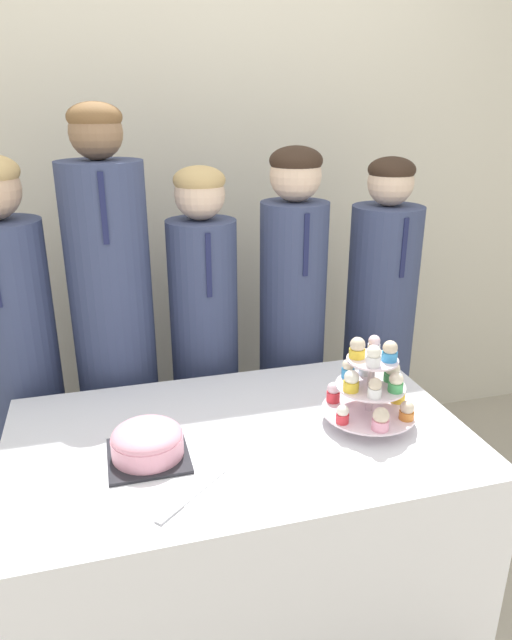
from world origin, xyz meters
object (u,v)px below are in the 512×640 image
Objects in this scene: student_1 at (117,353)px; student_2 at (206,363)px; student_0 at (20,380)px; student_4 at (377,345)px; cake_knife at (183,503)px; cupcake_stand at (372,385)px; round_cake at (147,442)px; student_3 at (292,346)px.

student_2 is at bearing -0.00° from student_1.
student_1 is 1.14× the size of student_2.
student_0 reaches higher than student_4.
cake_knife is 0.63m from cupcake_stand.
cake_knife is 0.86m from student_2.
round_cake is 0.23m from cake_knife.
cupcake_stand is at bearing -41.84° from student_1.
cupcake_stand is 0.73m from student_4.
student_1 is at bearing 180.00° from student_4.
student_0 is at bearing -180.00° from student_1.
student_1 reaches higher than cake_knife.
cupcake_stand is 0.64m from student_3.
student_3 is 1.03× the size of student_4.
student_4 reaches higher than round_cake.
cake_knife is 0.14× the size of student_3.
student_2 is 0.72m from student_4.
student_3 reaches higher than student_4.
student_1 reaches higher than student_2.
student_4 is (0.37, 0.00, -0.04)m from student_3.
student_1 is 0.33m from student_2.
cupcake_stand is at bearing -87.37° from student_3.
student_0 is 0.66m from student_2.
student_2 reaches higher than cake_knife.
student_1 is (-0.11, 0.84, 0.04)m from cake_knife.
student_0 is 1.03× the size of student_4.
cake_knife is at bearing -123.45° from student_3.
student_1 reaches higher than cupcake_stand.
student_4 reaches higher than cupcake_stand.
student_3 is at bearing -0.00° from student_1.
round_cake is at bearing -147.64° from student_4.
student_0 reaches higher than student_2.
student_4 is at bearing -0.00° from student_1.
student_0 is at bearing 121.76° from round_cake.
student_2 is (0.32, -0.00, -0.08)m from student_1.
cupcake_stand is at bearing 0.36° from round_cake.
student_1 reaches higher than round_cake.
round_cake is 1.17m from student_4.
student_2 is (0.27, 0.62, -0.09)m from round_cake.
student_3 reaches higher than cake_knife.
student_2 is at bearing -0.00° from student_0.
student_2 is 0.34m from student_3.
round_cake is 0.15× the size of student_2.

